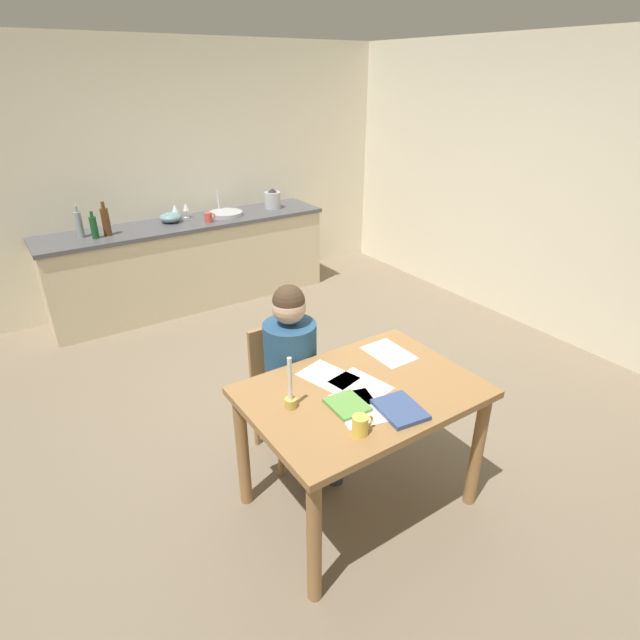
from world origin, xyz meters
TOP-DOWN VIEW (x-y plane):
  - ground_plane at (0.00, 0.00)m, footprint 5.20×5.20m
  - wall_back at (0.00, 2.60)m, footprint 5.20×0.12m
  - wall_right at (2.60, 0.00)m, footprint 0.12×5.20m
  - kitchen_counter at (0.00, 2.24)m, footprint 2.92×0.64m
  - dining_table at (-0.28, -1.03)m, footprint 1.21×0.85m
  - chair_at_table at (-0.37, -0.36)m, footprint 0.41×0.41m
  - person_seated at (-0.37, -0.51)m, footprint 0.33×0.59m
  - coffee_mug at (-0.51, -1.31)m, footprint 0.11×0.08m
  - candlestick at (-0.67, -0.96)m, footprint 0.06×0.06m
  - book_magazine at (-0.43, -1.11)m, footprint 0.18×0.21m
  - book_cookery at (-0.24, -1.29)m, footprint 0.23×0.27m
  - paper_letter at (-0.40, -1.15)m, footprint 0.28×0.34m
  - paper_bill at (-0.36, -0.83)m, footprint 0.28×0.34m
  - paper_envelope at (0.09, -0.82)m, footprint 0.21×0.30m
  - paper_receipt at (-0.26, -1.00)m, footprint 0.26×0.33m
  - sink_unit at (0.43, 2.24)m, footprint 0.36×0.36m
  - bottle_oil at (-1.01, 2.25)m, footprint 0.06×0.06m
  - bottle_vinegar at (-0.90, 2.15)m, footprint 0.06×0.06m
  - bottle_wine_red at (-0.79, 2.19)m, footprint 0.07×0.07m
  - mixing_bowl at (-0.14, 2.30)m, footprint 0.22×0.22m
  - stovetop_kettle at (1.01, 2.24)m, footprint 0.18×0.18m
  - wine_glass_near_sink at (0.06, 2.39)m, footprint 0.07×0.07m
  - wine_glass_by_kettle at (-0.06, 2.39)m, footprint 0.07×0.07m
  - teacup_on_counter at (0.18, 2.09)m, footprint 0.11×0.07m

SIDE VIEW (x-z plane):
  - ground_plane at x=0.00m, z-range -0.04..0.00m
  - kitchen_counter at x=0.00m, z-range 0.00..0.90m
  - chair_at_table at x=-0.37m, z-range 0.05..0.90m
  - dining_table at x=-0.28m, z-range 0.27..1.06m
  - person_seated at x=-0.37m, z-range 0.08..1.28m
  - paper_letter at x=-0.40m, z-range 0.79..0.79m
  - paper_bill at x=-0.36m, z-range 0.79..0.79m
  - paper_envelope at x=0.09m, z-range 0.79..0.79m
  - paper_receipt at x=-0.26m, z-range 0.79..0.79m
  - book_magazine at x=-0.43m, z-range 0.79..0.81m
  - book_cookery at x=-0.24m, z-range 0.79..0.81m
  - coffee_mug at x=-0.51m, z-range 0.79..0.88m
  - candlestick at x=-0.67m, z-range 0.73..1.01m
  - sink_unit at x=0.43m, z-range 0.80..1.04m
  - mixing_bowl at x=-0.14m, z-range 0.90..1.00m
  - teacup_on_counter at x=0.18m, z-range 0.90..1.00m
  - stovetop_kettle at x=1.01m, z-range 0.89..1.11m
  - bottle_vinegar at x=-0.90m, z-range 0.88..1.13m
  - wine_glass_near_sink at x=0.06m, z-range 0.93..1.09m
  - wine_glass_by_kettle at x=-0.06m, z-range 0.93..1.09m
  - bottle_oil at x=-1.01m, z-range 0.88..1.17m
  - bottle_wine_red at x=-0.79m, z-range 0.88..1.19m
  - wall_back at x=0.00m, z-range 0.00..2.60m
  - wall_right at x=2.60m, z-range 0.00..2.60m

